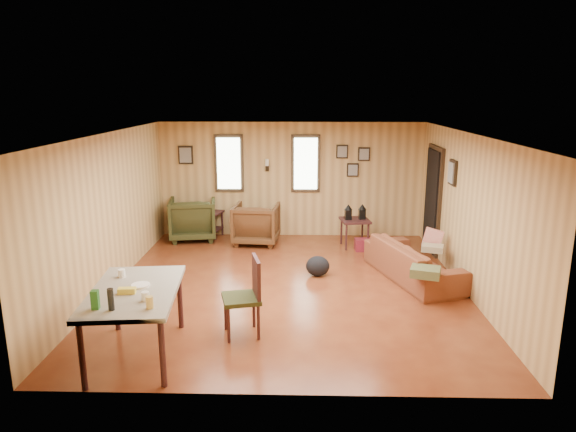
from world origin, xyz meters
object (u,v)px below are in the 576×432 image
Objects in this scene: sofa at (413,255)px; end_table at (209,219)px; side_table at (355,218)px; recliner_green at (193,217)px; recliner_brown at (256,222)px; dining_table at (134,296)px.

sofa reaches higher than end_table.
side_table is at bearing -11.91° from end_table.
recliner_brown is at bearing 159.34° from recliner_green.
recliner_brown is at bearing -23.14° from end_table.
side_table is at bearing 162.85° from recliner_green.
dining_table is at bearing -123.85° from side_table.
recliner_brown is 1.98m from side_table.
end_table is at bearing 168.09° from side_table.
recliner_green is 0.56× the size of dining_table.
end_table is 0.40× the size of dining_table.
dining_table is (-0.99, -4.60, 0.29)m from recliner_brown.
sofa is 3.03× the size of end_table.
recliner_brown reaches higher than side_table.
recliner_brown is at bearing 174.53° from side_table.
end_table is 3.08m from side_table.
dining_table is (-2.96, -4.41, 0.16)m from side_table.
recliner_green is 1.41× the size of end_table.
side_table is (1.96, -0.19, 0.14)m from recliner_brown.
recliner_green is (-4.09, 2.22, 0.08)m from sofa.
recliner_green is at bearing -6.25° from recliner_brown.
side_table is at bearing 179.70° from recliner_brown.
dining_table is (-3.74, -2.65, 0.34)m from sofa.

